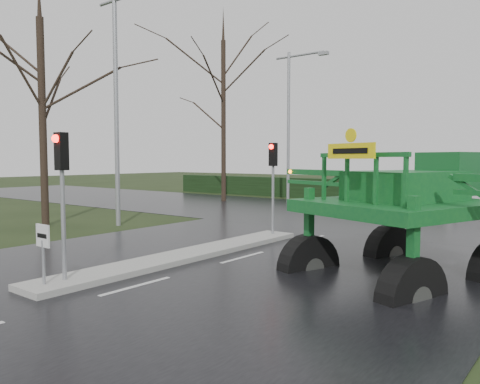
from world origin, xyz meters
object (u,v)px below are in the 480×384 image
Objects in this scene: traffic_signal_near at (62,174)px; keep_left_sign at (43,244)px; traffic_signal_mid at (273,168)px; crop_sprayer at (315,188)px; street_light_left_near at (120,88)px; street_light_left_far at (292,113)px.

keep_left_sign is at bearing -90.00° from traffic_signal_near.
traffic_signal_mid is (0.00, 8.99, 1.53)m from keep_left_sign.
crop_sprayer is at bearing 55.82° from traffic_signal_near.
keep_left_sign is at bearing -47.41° from street_light_left_near.
traffic_signal_mid reaches higher than keep_left_sign.
traffic_signal_near is 10.40m from street_light_left_near.
crop_sprayer is at bearing -9.56° from street_light_left_near.
traffic_signal_mid is at bearing 90.00° from keep_left_sign.
street_light_left_near is at bearing 134.53° from traffic_signal_near.
traffic_signal_mid is 7.83m from street_light_left_near.
street_light_left_near reaches higher than keep_left_sign.
street_light_left_far reaches higher than traffic_signal_mid.
traffic_signal_mid is (0.00, 8.50, 0.00)m from traffic_signal_near.
street_light_left_near is 1.29× the size of crop_sprayer.
traffic_signal_near reaches higher than keep_left_sign.
street_light_left_near is at bearing -170.42° from crop_sprayer.
street_light_left_far reaches higher than crop_sprayer.
street_light_left_far is 19.30m from crop_sprayer.
traffic_signal_mid is at bearing 90.00° from traffic_signal_near.
traffic_signal_near and traffic_signal_mid have the same top height.
crop_sprayer is at bearing -42.39° from traffic_signal_mid.
keep_left_sign is at bearing -72.22° from street_light_left_far.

